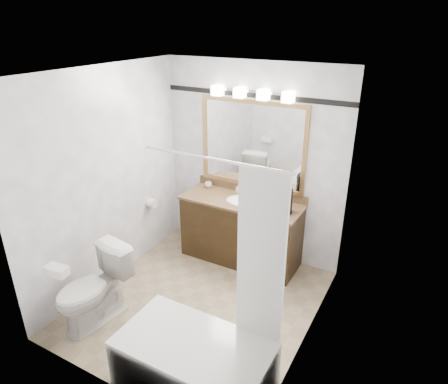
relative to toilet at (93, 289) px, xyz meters
The scene contains 14 objects.
room 1.39m from the toilet, 43.84° to the left, with size 2.42×2.62×2.52m.
vanity 1.95m from the toilet, 65.95° to the left, with size 1.53×0.58×0.97m.
mirror 2.45m from the toilet, 68.78° to the left, with size 1.40×0.04×1.10m.
vanity_light_bar 2.76m from the toilet, 68.25° to the left, with size 1.02×0.14×0.12m.
accent_stripe 2.78m from the toilet, 68.88° to the left, with size 2.40×0.01×0.06m, color black.
bathtub 1.36m from the toilet, ahead, with size 1.30×0.75×1.96m.
tp_roll 1.50m from the toilet, 103.62° to the left, with size 0.12×0.12×0.11m, color white.
toilet is the anchor object (origin of this frame).
tissue_box 0.57m from the toilet, 90.00° to the right, with size 0.21×0.11×0.09m, color white.
coffee_maker 2.33m from the toilet, 52.08° to the left, with size 0.16×0.20×0.31m.
cup_left 2.02m from the toilet, 83.74° to the left, with size 0.09×0.09×0.07m, color white.
soap_bottle_a 2.15m from the toilet, 72.36° to the left, with size 0.04×0.04×0.09m, color white.
soap_bottle_b 2.25m from the toilet, 61.61° to the left, with size 0.07×0.07×0.09m, color white.
soap_bar 2.15m from the toilet, 64.44° to the left, with size 0.07×0.04×0.02m, color beige.
Camera 1 is at (1.98, -3.02, 2.95)m, focal length 32.00 mm.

